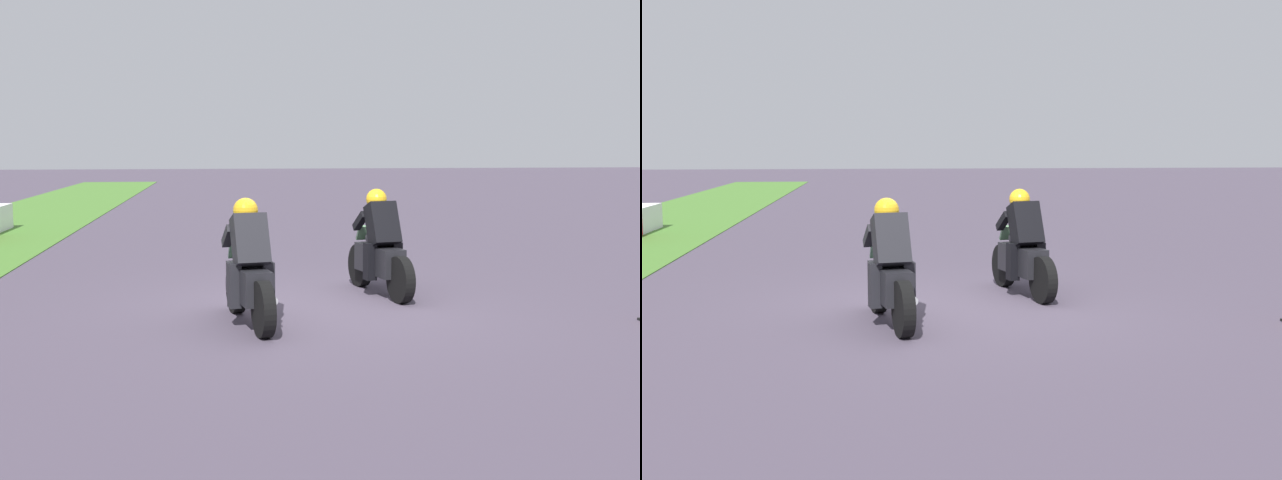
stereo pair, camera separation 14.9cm
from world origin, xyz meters
The scene contains 3 objects.
ground_plane centered at (0.00, 0.00, 0.00)m, with size 120.00×120.00×0.00m, color #4A4050.
rider_lane_a centered at (0.87, -1.08, 0.62)m, with size 2.02×0.66×1.51m.
rider_lane_b centered at (-0.82, 0.85, 0.62)m, with size 2.03×0.63×1.51m.
Camera 1 is at (-10.19, 1.18, 2.14)m, focal length 44.68 mm.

